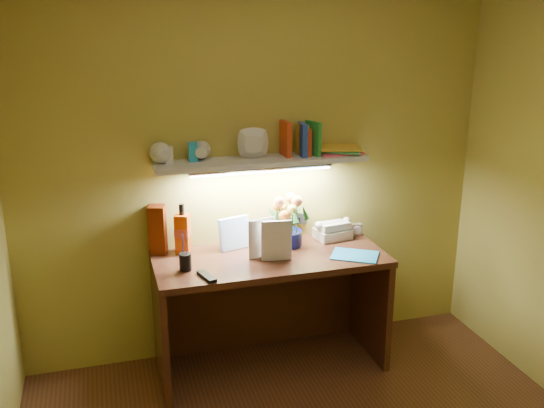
# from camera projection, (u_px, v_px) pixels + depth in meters

# --- Properties ---
(desk) EXTENTS (1.40, 0.60, 0.75)m
(desk) POSITION_uv_depth(u_px,v_px,m) (270.00, 312.00, 3.77)
(desk) COLOR #3E1C11
(desk) RESTS_ON ground
(flower_bouquet) EXTENTS (0.22, 0.22, 0.33)m
(flower_bouquet) POSITION_uv_depth(u_px,v_px,m) (287.00, 220.00, 3.79)
(flower_bouquet) COLOR #060C3D
(flower_bouquet) RESTS_ON desk
(telephone) EXTENTS (0.24, 0.19, 0.13)m
(telephone) POSITION_uv_depth(u_px,v_px,m) (333.00, 229.00, 3.93)
(telephone) COLOR beige
(telephone) RESTS_ON desk
(desk_clock) EXTENTS (0.08, 0.05, 0.08)m
(desk_clock) POSITION_uv_depth(u_px,v_px,m) (356.00, 229.00, 4.00)
(desk_clock) COLOR #BBBBC0
(desk_clock) RESTS_ON desk
(whisky_bottle) EXTENTS (0.11, 0.11, 0.31)m
(whisky_bottle) POSITION_uv_depth(u_px,v_px,m) (182.00, 228.00, 3.67)
(whisky_bottle) COLOR #BD3E05
(whisky_bottle) RESTS_ON desk
(whisky_box) EXTENTS (0.12, 0.12, 0.30)m
(whisky_box) POSITION_uv_depth(u_px,v_px,m) (158.00, 230.00, 3.67)
(whisky_box) COLOR #601E05
(whisky_box) RESTS_ON desk
(pen_cup) EXTENTS (0.08, 0.08, 0.17)m
(pen_cup) POSITION_uv_depth(u_px,v_px,m) (185.00, 256.00, 3.43)
(pen_cup) COLOR black
(pen_cup) RESTS_ON desk
(art_card) EXTENTS (0.20, 0.09, 0.20)m
(art_card) POSITION_uv_depth(u_px,v_px,m) (234.00, 233.00, 3.76)
(art_card) COLOR white
(art_card) RESTS_ON desk
(tv_remote) EXTENTS (0.09, 0.17, 0.02)m
(tv_remote) POSITION_uv_depth(u_px,v_px,m) (207.00, 276.00, 3.35)
(tv_remote) COLOR black
(tv_remote) RESTS_ON desk
(blue_folder) EXTENTS (0.34, 0.31, 0.01)m
(blue_folder) POSITION_uv_depth(u_px,v_px,m) (355.00, 255.00, 3.66)
(blue_folder) COLOR #2094D4
(blue_folder) RESTS_ON desk
(desk_book_a) EXTENTS (0.18, 0.06, 0.24)m
(desk_book_a) POSITION_uv_depth(u_px,v_px,m) (249.00, 240.00, 3.57)
(desk_book_a) COLOR silver
(desk_book_a) RESTS_ON desk
(desk_book_b) EXTENTS (0.18, 0.05, 0.25)m
(desk_book_b) POSITION_uv_depth(u_px,v_px,m) (261.00, 241.00, 3.55)
(desk_book_b) COLOR silver
(desk_book_b) RESTS_ON desk
(wall_shelf) EXTENTS (1.33, 0.30, 0.24)m
(wall_shelf) POSITION_uv_depth(u_px,v_px,m) (263.00, 155.00, 3.65)
(wall_shelf) COLOR silver
(wall_shelf) RESTS_ON ground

